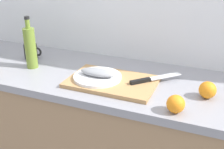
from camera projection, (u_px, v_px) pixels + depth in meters
name	position (u px, v px, depth m)	size (l,w,h in m)	color
back_wall	(114.00, 0.00, 1.68)	(3.20, 0.05, 2.50)	white
kitchen_counter	(94.00, 140.00, 1.73)	(2.00, 0.60, 0.90)	#9E7A56
cutting_board	(112.00, 82.00, 1.42)	(0.44, 0.29, 0.02)	tan
white_plate	(98.00, 77.00, 1.43)	(0.25, 0.25, 0.01)	white
fish_fillet	(97.00, 72.00, 1.42)	(0.19, 0.08, 0.04)	gray
chef_knife	(150.00, 79.00, 1.40)	(0.22, 0.23, 0.02)	silver
olive_oil_bottle	(30.00, 47.00, 1.57)	(0.06, 0.06, 0.30)	olive
coffee_mug_0	(31.00, 51.00, 1.75)	(0.12, 0.08, 0.09)	black
orange_2	(208.00, 90.00, 1.27)	(0.08, 0.08, 0.08)	orange
orange_3	(176.00, 104.00, 1.16)	(0.08, 0.08, 0.08)	orange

